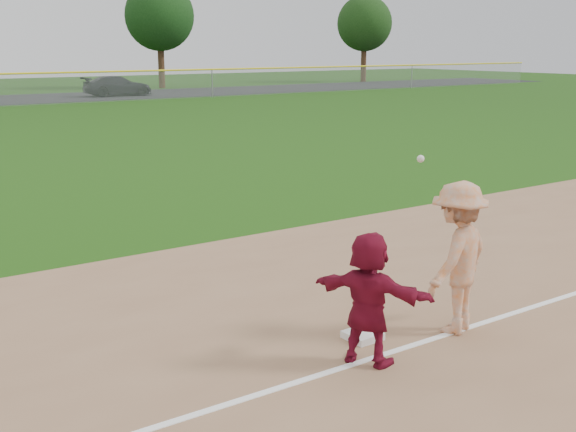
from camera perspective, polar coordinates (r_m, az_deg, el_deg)
ground at (r=9.73m, az=5.11°, el=-9.16°), size 160.00×160.00×0.00m
foul_line at (r=9.18m, az=8.36°, el=-10.53°), size 60.00×0.10×0.01m
first_base at (r=9.49m, az=5.92°, el=-9.37°), size 0.42×0.42×0.09m
base_runner at (r=8.56m, az=6.40°, el=-6.47°), size 1.10×1.55×1.61m
car_right at (r=56.13m, az=-13.32°, el=9.98°), size 5.17×2.28×1.48m
first_base_play at (r=9.64m, az=13.24°, el=-3.22°), size 1.46×1.11×2.36m
tree_3 at (r=65.88m, az=-10.13°, el=15.29°), size 6.00×6.00×9.19m
tree_4 at (r=76.53m, az=6.06°, el=14.88°), size 5.60×5.60×8.67m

